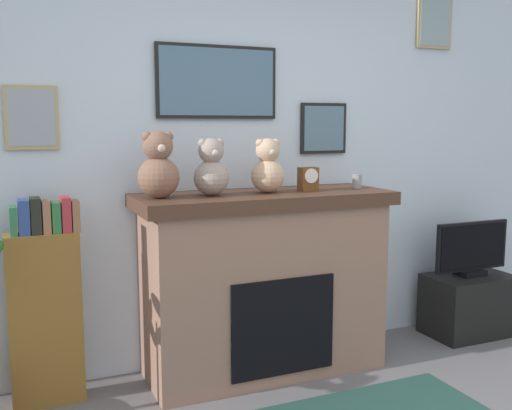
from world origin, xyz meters
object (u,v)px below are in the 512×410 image
Objects in this scene: fireplace at (264,282)px; teddy_bear_grey at (158,168)px; candle_jar at (357,181)px; tv_stand at (469,305)px; mantel_clock at (308,179)px; teddy_bear_cream at (268,168)px; teddy_bear_tan at (211,170)px; television at (472,250)px; bookshelf at (45,308)px.

teddy_bear_grey reaches higher than fireplace.
candle_jar is 1.31m from teddy_bear_grey.
teddy_bear_grey reaches higher than tv_stand.
teddy_bear_cream reaches higher than mantel_clock.
tv_stand is (1.64, -0.02, -0.35)m from fireplace.
fireplace is 17.41× the size of candle_jar.
tv_stand is 2.24m from teddy_bear_tan.
candle_jar is at bearing 179.71° from tv_stand.
teddy_bear_grey is (-2.29, 0.01, 0.66)m from television.
mantel_clock is at bearing -0.10° from teddy_bear_tan.
teddy_bear_grey is (-0.94, 0.00, 0.10)m from mantel_clock.
bookshelf is 1.70m from mantel_clock.
teddy_bear_cream is (0.67, 0.00, -0.02)m from teddy_bear_grey.
tv_stand is (2.91, -0.10, -0.32)m from bookshelf.
teddy_bear_grey is at bearing -8.73° from bookshelf.
bookshelf is 1.48m from teddy_bear_cream.
candle_jar is 1.00m from teddy_bear_tan.
fireplace is 1.36× the size of bookshelf.
mantel_clock reaches higher than fireplace.
teddy_bear_tan is (-0.63, 0.00, 0.08)m from mantel_clock.
teddy_bear_grey is 0.31m from teddy_bear_tan.
mantel_clock is (-1.35, 0.00, 0.56)m from television.
television is (1.64, -0.02, 0.07)m from fireplace.
mantel_clock reaches higher than television.
fireplace is 1.68m from tv_stand.
tv_stand is 0.99× the size of television.
tv_stand is 1.67m from mantel_clock.
teddy_bear_tan reaches higher than bookshelf.
tv_stand is 1.94m from teddy_bear_cream.
bookshelf reaches higher than television.
tv_stand is 6.89× the size of candle_jar.
tv_stand is 2.53m from teddy_bear_grey.
teddy_bear_tan reaches higher than television.
teddy_bear_cream reaches higher than candle_jar.
tv_stand is at bearing -1.97° from bookshelf.
fireplace is 0.78m from teddy_bear_tan.
mantel_clock is 0.39× the size of teddy_bear_grey.
tv_stand is at bearing -0.79° from fireplace.
mantel_clock is at bearing 179.85° from tv_stand.
bookshelf is at bearing 171.27° from teddy_bear_grey.
mantel_clock is at bearing -179.75° from candle_jar.
television is (0.00, -0.00, 0.41)m from tv_stand.
candle_jar is 0.64m from teddy_bear_cream.
candle_jar is at bearing 0.25° from mantel_clock.
fireplace is at bearing 179.21° from tv_stand.
tv_stand is at bearing -0.11° from teddy_bear_grey.
tv_stand is 1.87× the size of teddy_bear_tan.
television is 1.46m from mantel_clock.
teddy_bear_tan is (-1.98, 0.00, 1.05)m from tv_stand.
mantel_clock reaches higher than candle_jar.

